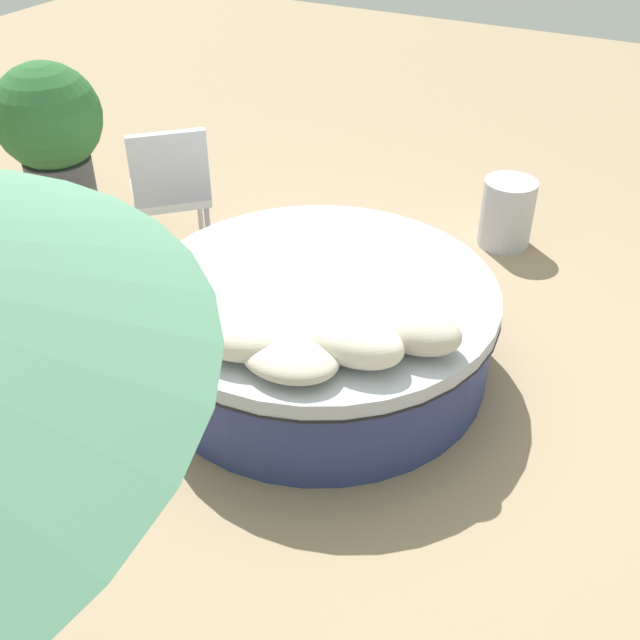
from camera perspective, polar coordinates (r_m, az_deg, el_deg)
ground_plane at (r=4.55m, az=0.00°, el=-3.47°), size 16.00×16.00×0.00m
round_bed at (r=4.38m, az=0.00°, el=-0.52°), size 1.99×1.99×0.56m
throw_pillow_0 at (r=3.72m, az=-6.68°, el=-1.01°), size 0.53×0.33×0.20m
throw_pillow_1 at (r=3.60m, az=-2.29°, el=-2.70°), size 0.50×0.38×0.14m
throw_pillow_2 at (r=3.63m, az=2.59°, el=-1.58°), size 0.50×0.31×0.22m
throw_pillow_3 at (r=3.74m, az=6.93°, el=-0.65°), size 0.49×0.31×0.21m
patio_chair at (r=5.47m, az=-11.09°, el=9.84°), size 0.72×0.72×0.98m
planter at (r=6.32m, az=-19.41°, el=13.19°), size 0.81×0.81×1.19m
side_table at (r=5.82m, az=13.72°, el=7.73°), size 0.38×0.38×0.50m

